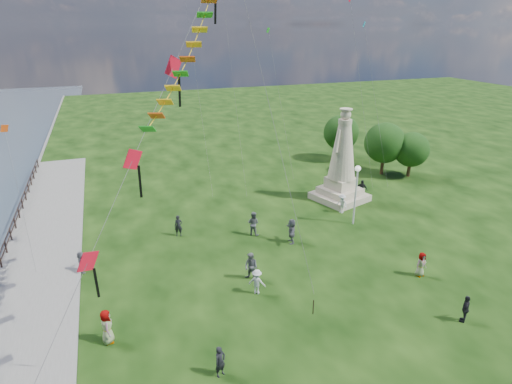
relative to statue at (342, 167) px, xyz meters
name	(u,v)px	position (x,y,z in m)	size (l,w,h in m)	color
waterfront	(8,311)	(-25.42, -7.89, -3.16)	(200.00, 200.00, 1.51)	#303D48
statue	(342,167)	(0.00, 0.00, 0.00)	(5.08, 5.08, 8.19)	tan
lamppost	(357,182)	(-1.54, -4.78, 0.38)	(0.45, 0.45, 4.82)	silver
tree_row	(375,141)	(7.75, 6.45, 0.10)	(7.53, 11.29, 5.46)	#382314
person_0	(220,362)	(-15.58, -16.39, -2.33)	(0.56, 0.37, 1.54)	black
person_1	(251,267)	(-11.75, -9.58, -2.17)	(0.89, 0.55, 1.84)	#595960
person_2	(257,282)	(-11.89, -11.01, -2.32)	(1.00, 0.52, 1.55)	silver
person_3	(466,309)	(-2.44, -17.13, -2.31)	(0.92, 0.47, 1.58)	black
person_4	(421,264)	(-1.64, -12.71, -2.29)	(0.79, 0.48, 1.61)	#595960
person_5	(81,262)	(-21.56, -5.07, -2.37)	(1.35, 0.58, 1.45)	#595960
person_6	(178,226)	(-14.87, -2.16, -2.29)	(0.59, 0.39, 1.62)	black
person_7	(253,223)	(-9.59, -3.86, -2.17)	(0.90, 0.55, 1.85)	#595960
person_8	(342,204)	(-1.32, -2.59, -2.27)	(1.07, 0.55, 1.65)	silver
person_9	(362,189)	(1.99, -0.40, -2.21)	(1.04, 0.53, 1.77)	black
person_10	(107,327)	(-20.23, -12.41, -2.18)	(0.90, 0.55, 1.84)	#595960
person_11	(292,231)	(-7.42, -5.97, -2.17)	(1.72, 0.74, 1.85)	#595960
red_kite_train	(170,79)	(-16.26, -12.29, 9.45)	(12.36, 9.35, 20.31)	black
small_kites	(252,41)	(-6.11, 6.23, 10.26)	(31.60, 15.73, 23.10)	red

